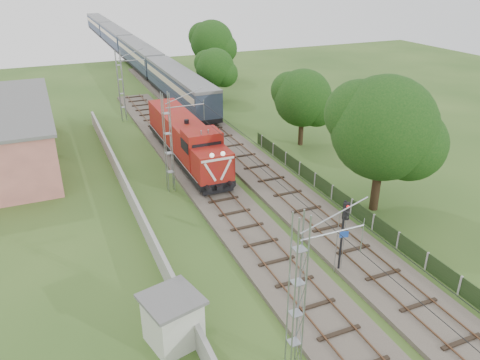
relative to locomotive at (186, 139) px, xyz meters
name	(u,v)px	position (x,y,z in m)	size (l,w,h in m)	color
ground	(272,260)	(0.00, -17.34, -2.20)	(140.00, 140.00, 0.00)	#2C4C1C
track_main	(229,208)	(0.00, -10.34, -2.02)	(4.20, 70.00, 0.45)	#6B6054
track_side	(227,143)	(5.00, 2.66, -2.02)	(4.20, 80.00, 0.45)	#6B6054
catenary	(169,143)	(-2.95, -5.34, 1.85)	(3.31, 70.00, 8.00)	gray
boundary_wall	(127,189)	(-6.50, -5.34, -1.45)	(0.25, 40.00, 1.50)	#9E9E99
station_building	(5,133)	(-15.00, 6.66, 0.43)	(8.40, 20.40, 5.22)	#DB8476
fence	(352,206)	(8.00, -14.34, -1.60)	(0.12, 32.00, 1.20)	black
locomotive	(186,139)	(0.00, 0.00, 0.00)	(2.93, 16.75, 4.25)	black
coach_rake	(126,44)	(5.00, 54.45, 0.39)	(3.15, 93.91, 3.64)	black
signal_post	(344,225)	(3.05, -20.11, 1.07)	(0.52, 0.41, 4.76)	black
relay_hut	(173,320)	(-7.40, -21.58, -0.88)	(3.08, 3.08, 2.63)	beige
tree_a	(385,129)	(10.05, -14.41, 4.02)	(7.69, 7.33, 9.97)	#341F15
tree_b	(303,99)	(11.87, -0.37, 2.53)	(5.85, 5.57, 7.59)	#341F15
tree_c	(216,68)	(9.97, 18.78, 2.05)	(5.27, 5.01, 6.83)	#341F15
tree_d	(212,42)	(14.08, 31.07, 3.38)	(6.91, 6.58, 8.95)	#341F15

